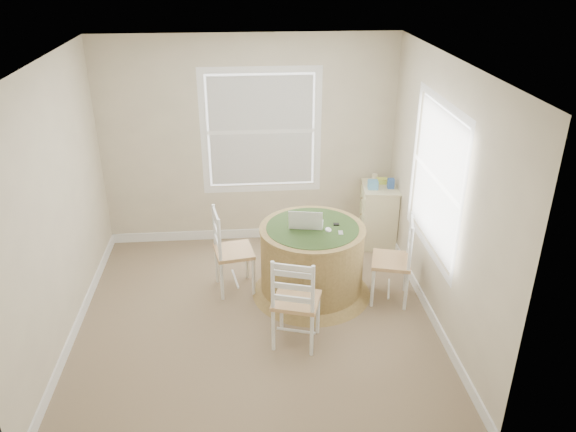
{
  "coord_description": "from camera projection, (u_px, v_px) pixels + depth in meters",
  "views": [
    {
      "loc": [
        -0.07,
        -4.78,
        3.47
      ],
      "look_at": [
        0.37,
        0.45,
        0.94
      ],
      "focal_mm": 35.0,
      "sensor_mm": 36.0,
      "label": 1
    }
  ],
  "objects": [
    {
      "name": "keys",
      "position": [
        336.0,
        225.0,
        5.94
      ],
      "size": [
        0.06,
        0.05,
        0.02
      ],
      "primitive_type": "cube",
      "rotation": [
        0.0,
        0.0,
        -0.08
      ],
      "color": "black",
      "rests_on": "round_table"
    },
    {
      "name": "chair_left",
      "position": [
        234.0,
        251.0,
        6.11
      ],
      "size": [
        0.47,
        0.48,
        0.95
      ],
      "primitive_type": null,
      "rotation": [
        0.0,
        0.0,
        1.75
      ],
      "color": "white",
      "rests_on": "ground"
    },
    {
      "name": "corner_chest",
      "position": [
        378.0,
        214.0,
        7.14
      ],
      "size": [
        0.5,
        0.63,
        0.79
      ],
      "rotation": [
        0.0,
        0.0,
        -0.1
      ],
      "color": "beige",
      "rests_on": "ground"
    },
    {
      "name": "laptop",
      "position": [
        306.0,
        224.0,
        5.9
      ],
      "size": [
        0.4,
        0.37,
        0.24
      ],
      "rotation": [
        0.0,
        0.0,
        2.95
      ],
      "color": "white",
      "rests_on": "round_table"
    },
    {
      "name": "box_blue",
      "position": [
        391.0,
        183.0,
        6.86
      ],
      "size": [
        0.09,
        0.09,
        0.12
      ],
      "primitive_type": "cube",
      "rotation": [
        0.0,
        0.0,
        -0.1
      ],
      "color": "#385EA8",
      "rests_on": "corner_chest"
    },
    {
      "name": "box_yellow",
      "position": [
        383.0,
        181.0,
        7.02
      ],
      "size": [
        0.16,
        0.11,
        0.06
      ],
      "primitive_type": "cube",
      "rotation": [
        0.0,
        0.0,
        -0.1
      ],
      "color": "#D3E14F",
      "rests_on": "corner_chest"
    },
    {
      "name": "room",
      "position": [
        270.0,
        196.0,
        5.4
      ],
      "size": [
        3.64,
        3.64,
        2.64
      ],
      "color": "#8E795A",
      "rests_on": "ground"
    },
    {
      "name": "tissue_box",
      "position": [
        373.0,
        185.0,
        6.86
      ],
      "size": [
        0.13,
        0.13,
        0.1
      ],
      "primitive_type": "cube",
      "rotation": [
        0.0,
        0.0,
        -0.1
      ],
      "color": "#5DA4D5",
      "rests_on": "corner_chest"
    },
    {
      "name": "mouse",
      "position": [
        328.0,
        230.0,
        5.82
      ],
      "size": [
        0.07,
        0.11,
        0.04
      ],
      "primitive_type": "ellipsoid",
      "rotation": [
        0.0,
        0.0,
        -0.08
      ],
      "color": "white",
      "rests_on": "round_table"
    },
    {
      "name": "chair_right",
      "position": [
        391.0,
        260.0,
        5.92
      ],
      "size": [
        0.5,
        0.51,
        0.95
      ],
      "primitive_type": null,
      "rotation": [
        0.0,
        0.0,
        -1.84
      ],
      "color": "white",
      "rests_on": "ground"
    },
    {
      "name": "cup_cream",
      "position": [
        375.0,
        177.0,
        7.09
      ],
      "size": [
        0.07,
        0.07,
        0.09
      ],
      "primitive_type": "cylinder",
      "color": "beige",
      "rests_on": "corner_chest"
    },
    {
      "name": "round_table",
      "position": [
        312.0,
        258.0,
        6.05
      ],
      "size": [
        1.3,
        1.3,
        0.81
      ],
      "rotation": [
        0.0,
        0.0,
        -0.08
      ],
      "color": "#9C8046",
      "rests_on": "ground"
    },
    {
      "name": "chair_near",
      "position": [
        296.0,
        300.0,
        5.26
      ],
      "size": [
        0.52,
        0.51,
        0.95
      ],
      "primitive_type": null,
      "rotation": [
        0.0,
        0.0,
        2.84
      ],
      "color": "white",
      "rests_on": "ground"
    },
    {
      "name": "phone",
      "position": [
        341.0,
        233.0,
        5.77
      ],
      "size": [
        0.05,
        0.09,
        0.02
      ],
      "primitive_type": "cube",
      "rotation": [
        0.0,
        0.0,
        -0.08
      ],
      "color": "#B7BABF",
      "rests_on": "round_table"
    }
  ]
}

